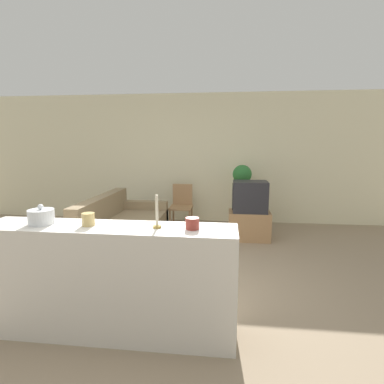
{
  "coord_description": "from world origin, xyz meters",
  "views": [
    {
      "loc": [
        1.0,
        -2.96,
        1.68
      ],
      "look_at": [
        0.42,
        2.06,
        0.85
      ],
      "focal_mm": 28.0,
      "sensor_mm": 36.0,
      "label": 1
    }
  ],
  "objects_px": {
    "couch": "(123,231)",
    "television": "(250,196)",
    "potted_plant": "(242,176)",
    "wooden_chair": "(182,204)",
    "decorative_bowl": "(41,217)"
  },
  "relations": [
    {
      "from": "wooden_chair",
      "to": "potted_plant",
      "type": "bearing_deg",
      "value": 7.05
    },
    {
      "from": "wooden_chair",
      "to": "decorative_bowl",
      "type": "height_order",
      "value": "decorative_bowl"
    },
    {
      "from": "couch",
      "to": "television",
      "type": "distance_m",
      "value": 2.2
    },
    {
      "from": "couch",
      "to": "potted_plant",
      "type": "height_order",
      "value": "potted_plant"
    },
    {
      "from": "wooden_chair",
      "to": "potted_plant",
      "type": "relative_size",
      "value": 1.86
    },
    {
      "from": "couch",
      "to": "wooden_chair",
      "type": "distance_m",
      "value": 1.52
    },
    {
      "from": "couch",
      "to": "wooden_chair",
      "type": "bearing_deg",
      "value": 60.28
    },
    {
      "from": "television",
      "to": "potted_plant",
      "type": "distance_m",
      "value": 0.79
    },
    {
      "from": "decorative_bowl",
      "to": "wooden_chair",
      "type": "bearing_deg",
      "value": 78.15
    },
    {
      "from": "couch",
      "to": "potted_plant",
      "type": "bearing_deg",
      "value": 37.04
    },
    {
      "from": "potted_plant",
      "to": "decorative_bowl",
      "type": "relative_size",
      "value": 2.15
    },
    {
      "from": "potted_plant",
      "to": "television",
      "type": "bearing_deg",
      "value": -82.26
    },
    {
      "from": "wooden_chair",
      "to": "television",
      "type": "bearing_deg",
      "value": -24.72
    },
    {
      "from": "television",
      "to": "wooden_chair",
      "type": "relative_size",
      "value": 0.69
    },
    {
      "from": "wooden_chair",
      "to": "potted_plant",
      "type": "distance_m",
      "value": 1.31
    }
  ]
}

